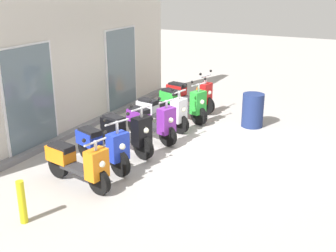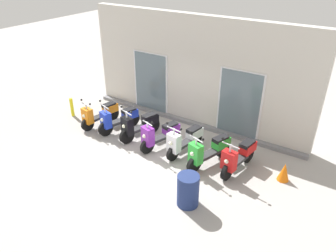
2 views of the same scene
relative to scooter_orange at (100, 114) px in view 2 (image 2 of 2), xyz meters
name	(u,v)px [view 2 (image 2 of 2)]	position (x,y,z in m)	size (l,w,h in m)	color
ground_plane	(144,160)	(2.59, -0.93, -0.44)	(40.00, 40.00, 0.00)	#A8A39E
storefront_facade	(195,74)	(2.59, 2.03, 1.36)	(8.15, 0.50, 3.75)	beige
scooter_orange	(100,114)	(0.00, 0.00, 0.00)	(0.64, 1.56, 1.09)	black
scooter_blue	(119,119)	(0.83, 0.05, 0.02)	(0.80, 1.55, 1.20)	black
scooter_black	(139,125)	(1.70, 0.05, 0.03)	(0.75, 1.54, 1.22)	black
scooter_purple	(160,135)	(2.59, -0.06, 0.01)	(0.73, 1.50, 1.17)	black
scooter_white	(185,140)	(3.39, 0.09, 0.01)	(0.64, 1.57, 1.16)	black
scooter_green	(209,151)	(4.27, -0.06, 0.02)	(0.81, 1.59, 1.19)	black
scooter_red	(239,156)	(5.09, 0.13, 0.02)	(0.64, 1.60, 1.20)	black
trash_bin	(188,190)	(4.61, -1.83, -0.02)	(0.54, 0.54, 0.85)	navy
curb_bollard	(72,107)	(-1.38, -0.05, -0.09)	(0.12, 0.12, 0.70)	yellow
traffic_cone	(284,172)	(6.30, 0.40, -0.18)	(0.32, 0.32, 0.52)	orange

